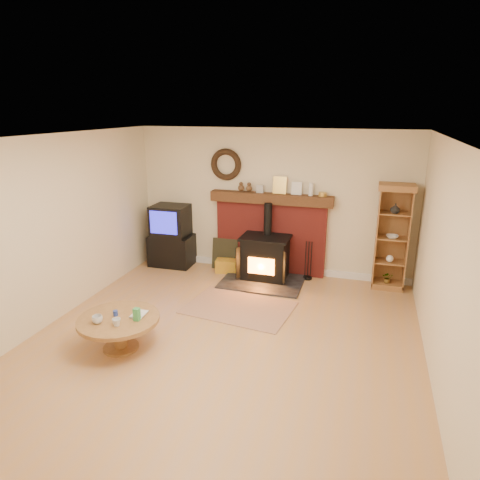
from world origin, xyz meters
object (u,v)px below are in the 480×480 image
(wood_stove, at_px, (265,259))
(coffee_table, at_px, (119,324))
(tv_unit, at_px, (171,237))
(curio_cabinet, at_px, (392,237))

(wood_stove, bearing_deg, coffee_table, -113.10)
(wood_stove, xyz_separation_m, coffee_table, (-1.19, -2.78, -0.03))
(wood_stove, height_order, coffee_table, wood_stove)
(tv_unit, height_order, coffee_table, tv_unit)
(wood_stove, relative_size, tv_unit, 1.19)
(tv_unit, bearing_deg, coffee_table, -76.60)
(coffee_table, bearing_deg, tv_unit, 103.40)
(curio_cabinet, distance_m, coffee_table, 4.51)
(curio_cabinet, bearing_deg, tv_unit, -178.79)
(wood_stove, distance_m, coffee_table, 3.02)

